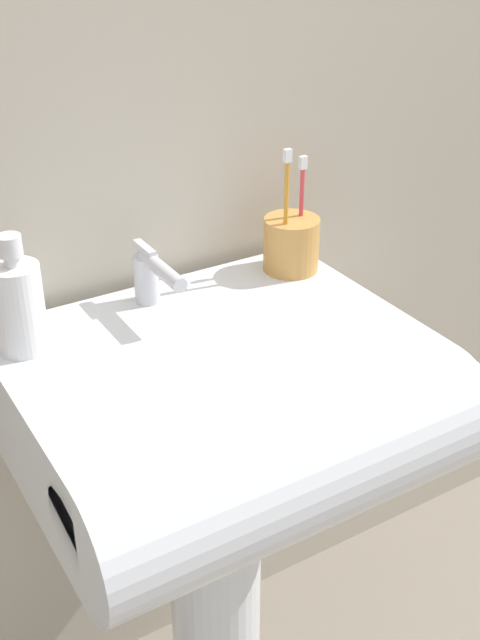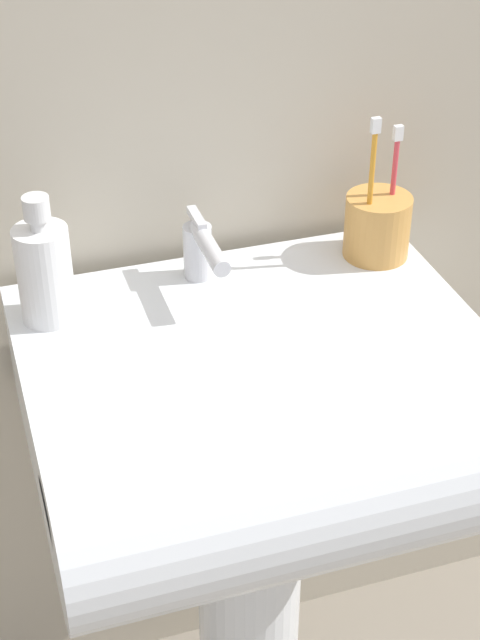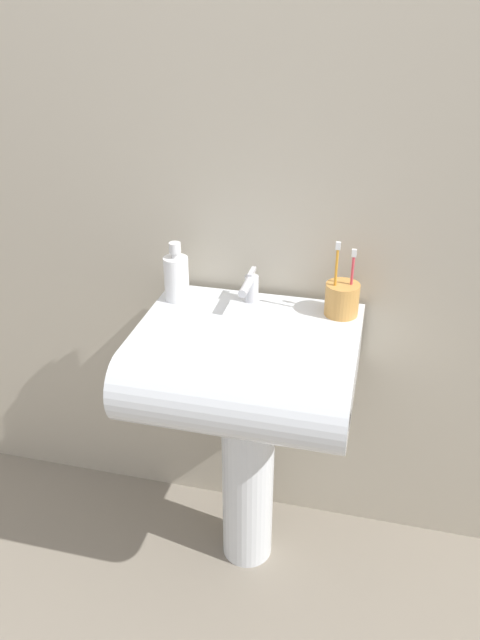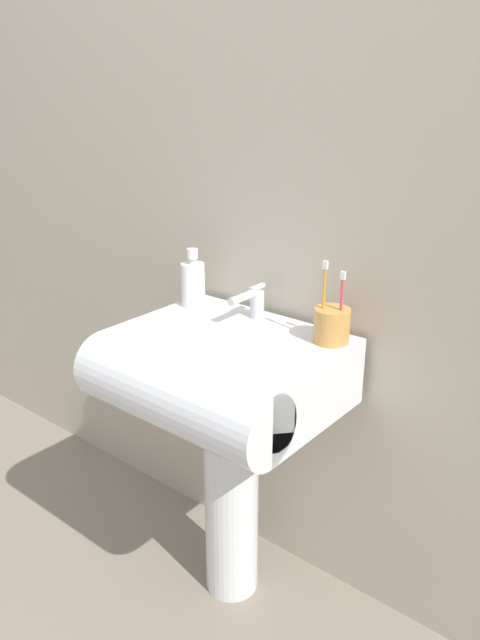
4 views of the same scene
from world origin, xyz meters
name	(u,v)px [view 4 (image 4 of 4)]	position (x,y,z in m)	size (l,w,h in m)	color
ground_plane	(232,583)	(0.00, 0.00, 0.00)	(6.00, 6.00, 0.00)	gray
wall_back	(289,169)	(0.00, 0.24, 1.20)	(5.00, 0.05, 2.40)	#B7AD99
sink_pedestal	(231,496)	(0.00, 0.00, 0.32)	(0.15, 0.15, 0.63)	white
sink_basin	(215,375)	(0.00, -0.06, 0.72)	(0.56, 0.48, 0.18)	white
faucet	(253,301)	(-0.03, 0.13, 0.86)	(0.04, 0.14, 0.09)	silver
toothbrush_cup	(332,325)	(0.22, 0.12, 0.86)	(0.09, 0.09, 0.21)	#D19347
soap_bottle	(193,283)	(-0.23, 0.11, 0.88)	(0.07, 0.07, 0.17)	white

